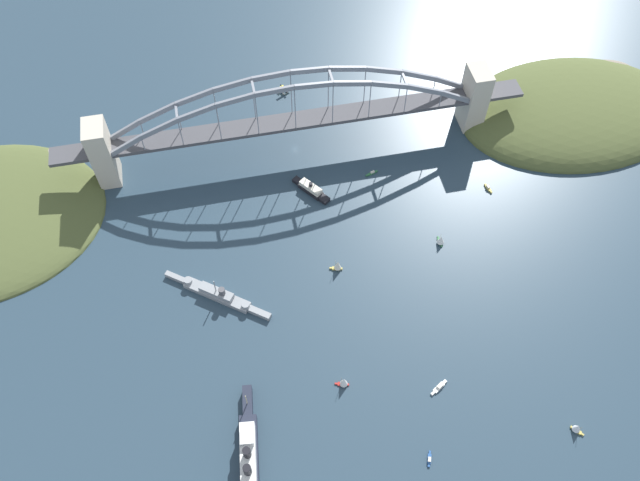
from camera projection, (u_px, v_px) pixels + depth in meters
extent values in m
plane|color=#283D4C|center=(295.00, 149.00, 430.67)|extent=(1400.00, 1400.00, 0.00)
cube|color=beige|center=(474.00, 98.00, 425.68)|extent=(12.91, 19.32, 44.99)
cube|color=beige|center=(102.00, 153.00, 398.52)|extent=(12.91, 19.32, 44.99)
cube|color=#47474C|center=(294.00, 121.00, 409.62)|extent=(225.01, 14.44, 2.40)
cube|color=#47474C|center=(502.00, 90.00, 425.30)|extent=(24.00, 14.44, 2.40)
cube|color=#47474C|center=(70.00, 155.00, 393.94)|extent=(24.00, 14.44, 2.40)
cube|color=gray|center=(451.00, 84.00, 420.06)|extent=(24.64, 1.80, 15.03)
cube|color=gray|center=(419.00, 76.00, 408.46)|extent=(24.36, 1.80, 12.45)
cube|color=gray|center=(384.00, 70.00, 399.10)|extent=(24.05, 1.80, 9.85)
cube|color=gray|center=(347.00, 69.00, 391.98)|extent=(23.70, 1.80, 7.22)
cube|color=gray|center=(310.00, 71.00, 387.10)|extent=(23.33, 1.80, 4.55)
cube|color=gray|center=(271.00, 76.00, 384.46)|extent=(23.33, 1.80, 4.55)
cube|color=gray|center=(232.00, 85.00, 384.06)|extent=(23.70, 1.80, 7.22)
cube|color=gray|center=(194.00, 97.00, 385.89)|extent=(24.05, 1.80, 9.85)
cube|color=gray|center=(158.00, 113.00, 389.97)|extent=(24.36, 1.80, 12.45)
cube|color=gray|center=(123.00, 132.00, 396.28)|extent=(24.64, 1.80, 15.03)
cube|color=gray|center=(458.00, 97.00, 412.88)|extent=(24.64, 1.80, 15.03)
cube|color=gray|center=(425.00, 90.00, 401.28)|extent=(24.36, 1.80, 12.45)
cube|color=gray|center=(390.00, 85.00, 391.92)|extent=(24.05, 1.80, 9.85)
cube|color=gray|center=(352.00, 83.00, 384.80)|extent=(23.70, 1.80, 7.22)
cube|color=gray|center=(314.00, 85.00, 379.92)|extent=(23.33, 1.80, 4.55)
cube|color=gray|center=(275.00, 91.00, 377.28)|extent=(23.33, 1.80, 4.55)
cube|color=gray|center=(235.00, 100.00, 376.88)|extent=(23.70, 1.80, 7.22)
cube|color=gray|center=(196.00, 113.00, 378.71)|extent=(24.05, 1.80, 9.85)
cube|color=gray|center=(159.00, 129.00, 382.79)|extent=(24.36, 1.80, 12.45)
cube|color=gray|center=(124.00, 147.00, 389.10)|extent=(24.64, 1.80, 15.03)
cube|color=gray|center=(470.00, 95.00, 422.83)|extent=(1.40, 13.00, 1.40)
cube|color=gray|center=(405.00, 79.00, 399.63)|extent=(1.40, 13.00, 1.40)
cube|color=gray|center=(331.00, 76.00, 385.39)|extent=(1.40, 13.00, 1.40)
cube|color=gray|center=(253.00, 87.00, 380.11)|extent=(1.40, 13.00, 1.40)
cube|color=gray|center=(177.00, 112.00, 383.78)|extent=(1.40, 13.00, 1.40)
cube|color=gray|center=(106.00, 149.00, 396.41)|extent=(1.40, 13.00, 1.40)
cylinder|color=gray|center=(434.00, 85.00, 418.24)|extent=(0.56, 0.56, 11.00)
cylinder|color=gray|center=(440.00, 99.00, 411.06)|extent=(0.56, 0.56, 11.00)
cylinder|color=gray|center=(400.00, 85.00, 411.68)|extent=(0.56, 0.56, 20.49)
cylinder|color=gray|center=(406.00, 99.00, 404.50)|extent=(0.56, 0.56, 20.49)
cylinder|color=gray|center=(365.00, 86.00, 406.24)|extent=(0.56, 0.56, 27.27)
cylinder|color=gray|center=(370.00, 100.00, 399.06)|extent=(0.56, 0.56, 27.27)
cylinder|color=gray|center=(328.00, 89.00, 401.92)|extent=(0.56, 0.56, 31.34)
cylinder|color=gray|center=(333.00, 103.00, 394.74)|extent=(0.56, 0.56, 31.34)
cylinder|color=gray|center=(291.00, 93.00, 398.72)|extent=(0.56, 0.56, 32.69)
cylinder|color=gray|center=(295.00, 108.00, 391.54)|extent=(0.56, 0.56, 32.69)
cylinder|color=gray|center=(254.00, 99.00, 396.64)|extent=(0.56, 0.56, 31.34)
cylinder|color=gray|center=(257.00, 114.00, 389.46)|extent=(0.56, 0.56, 31.34)
cylinder|color=gray|center=(216.00, 107.00, 395.67)|extent=(0.56, 0.56, 27.27)
cylinder|color=gray|center=(219.00, 123.00, 388.49)|extent=(0.56, 0.56, 27.27)
cylinder|color=gray|center=(179.00, 117.00, 395.83)|extent=(0.56, 0.56, 20.49)
cylinder|color=gray|center=(181.00, 132.00, 388.65)|extent=(0.56, 0.56, 20.49)
cylinder|color=gray|center=(142.00, 128.00, 397.11)|extent=(0.56, 0.56, 11.00)
cylinder|color=gray|center=(143.00, 144.00, 389.93)|extent=(0.56, 0.56, 11.00)
ellipsoid|color=#4C562D|center=(571.00, 114.00, 449.02)|extent=(156.62, 106.38, 31.93)
ellipsoid|color=#756B5B|center=(600.00, 78.00, 469.20)|extent=(54.82, 31.91, 17.56)
ellipsoid|color=#756B5B|center=(40.00, 171.00, 420.09)|extent=(52.60, 37.08, 8.94)
cube|color=#1E2333|center=(249.00, 464.00, 312.60)|extent=(13.87, 47.30, 6.19)
cube|color=#1E2333|center=(248.00, 402.00, 330.06)|extent=(6.47, 15.98, 6.19)
cube|color=white|center=(248.00, 460.00, 307.30)|extent=(11.25, 35.57, 6.65)
cube|color=white|center=(247.00, 437.00, 308.64)|extent=(7.28, 8.38, 3.20)
cylinder|color=black|center=(247.00, 453.00, 302.78)|extent=(3.86, 3.86, 6.69)
cylinder|color=black|center=(247.00, 470.00, 298.36)|extent=(3.86, 3.86, 6.69)
cylinder|color=tan|center=(246.00, 400.00, 322.29)|extent=(0.50, 0.50, 10.00)
cube|color=gray|center=(217.00, 295.00, 366.75)|extent=(36.27, 29.27, 3.02)
cube|color=gray|center=(176.00, 278.00, 373.12)|extent=(12.55, 10.37, 3.02)
cube|color=gray|center=(259.00, 313.00, 360.38)|extent=(12.90, 10.85, 3.02)
cube|color=gray|center=(216.00, 292.00, 364.16)|extent=(19.31, 16.22, 3.25)
cylinder|color=gray|center=(188.00, 281.00, 368.98)|extent=(4.61, 4.61, 2.20)
cylinder|color=gray|center=(246.00, 305.00, 360.22)|extent=(4.61, 4.61, 2.20)
cylinder|color=gray|center=(215.00, 286.00, 358.69)|extent=(0.60, 0.60, 10.00)
cylinder|color=#4C4C51|center=(222.00, 291.00, 360.05)|extent=(3.62, 3.62, 4.40)
cube|color=black|center=(311.00, 190.00, 409.29)|extent=(14.84, 16.98, 2.83)
cube|color=black|center=(298.00, 181.00, 413.46)|extent=(6.67, 6.96, 2.83)
cube|color=black|center=(324.00, 199.00, 405.12)|extent=(7.33, 7.46, 2.83)
cube|color=beige|center=(311.00, 187.00, 406.90)|extent=(13.29, 15.33, 2.96)
cylinder|color=black|center=(311.00, 184.00, 404.69)|extent=(2.36, 2.36, 2.40)
cylinder|color=#B7B7B2|center=(286.00, 91.00, 461.09)|extent=(3.33, 4.86, 0.90)
cylinder|color=#B7B7B2|center=(282.00, 93.00, 459.96)|extent=(3.33, 4.86, 0.90)
cylinder|color=black|center=(285.00, 89.00, 460.20)|extent=(0.14, 0.14, 1.25)
cylinder|color=black|center=(282.00, 91.00, 459.07)|extent=(0.14, 0.14, 1.25)
ellipsoid|color=gold|center=(284.00, 89.00, 458.56)|extent=(4.65, 6.69, 1.36)
cylinder|color=black|center=(287.00, 91.00, 457.24)|extent=(1.52, 1.34, 1.29)
cube|color=gold|center=(284.00, 89.00, 457.72)|extent=(10.60, 7.11, 0.20)
cube|color=gold|center=(281.00, 87.00, 459.73)|extent=(4.26, 3.10, 0.12)
cube|color=black|center=(281.00, 85.00, 458.67)|extent=(0.65, 1.01, 1.50)
cube|color=gold|center=(336.00, 268.00, 377.76)|extent=(4.84, 3.12, 1.09)
cube|color=gold|center=(331.00, 268.00, 377.86)|extent=(1.68, 1.27, 1.09)
cube|color=gold|center=(341.00, 269.00, 377.65)|extent=(1.72, 1.44, 1.09)
cylinder|color=tan|center=(335.00, 264.00, 374.05)|extent=(0.16, 0.16, 7.92)
cone|color=silver|center=(338.00, 265.00, 374.33)|extent=(5.03, 5.03, 6.34)
cube|color=#B2231E|center=(342.00, 384.00, 338.23)|extent=(4.86, 3.20, 0.74)
cube|color=#B2231E|center=(336.00, 384.00, 338.38)|extent=(1.69, 1.29, 0.74)
cube|color=#B2231E|center=(348.00, 385.00, 338.09)|extent=(1.74, 1.47, 0.74)
cylinder|color=tan|center=(341.00, 381.00, 334.76)|extent=(0.16, 0.16, 7.72)
cone|color=white|center=(344.00, 381.00, 335.01)|extent=(5.09, 5.09, 6.18)
cube|color=gold|center=(488.00, 188.00, 411.10)|extent=(2.74, 4.96, 1.17)
cube|color=gold|center=(491.00, 192.00, 409.49)|extent=(1.28, 1.74, 1.17)
cube|color=gold|center=(486.00, 185.00, 412.70)|extent=(1.47, 1.78, 1.17)
cube|color=beige|center=(488.00, 187.00, 410.47)|extent=(1.88, 2.60, 1.07)
cube|color=#2D6B3D|center=(440.00, 242.00, 388.54)|extent=(1.99, 4.66, 0.78)
cube|color=#2D6B3D|center=(438.00, 237.00, 390.23)|extent=(0.89, 1.56, 0.78)
cube|color=#2D6B3D|center=(441.00, 246.00, 386.84)|extent=(1.06, 1.56, 0.78)
cylinder|color=tan|center=(440.00, 237.00, 385.64)|extent=(0.16, 0.16, 6.76)
cone|color=white|center=(441.00, 240.00, 385.17)|extent=(4.32, 4.32, 5.40)
cube|color=silver|center=(439.00, 388.00, 337.03)|extent=(7.09, 5.64, 1.06)
cube|color=silver|center=(433.00, 393.00, 335.29)|extent=(2.64, 2.34, 1.06)
cube|color=silver|center=(445.00, 382.00, 338.78)|extent=(2.78, 2.57, 1.06)
cube|color=beige|center=(440.00, 386.00, 336.51)|extent=(3.93, 3.45, 1.01)
cube|color=#234C8C|center=(429.00, 459.00, 316.66)|extent=(3.36, 5.02, 0.91)
cube|color=#234C8C|center=(430.00, 452.00, 318.40)|extent=(1.48, 1.81, 0.91)
cube|color=#234C8C|center=(429.00, 465.00, 314.91)|extent=(1.66, 1.88, 0.91)
cube|color=beige|center=(430.00, 459.00, 315.52)|extent=(2.17, 2.70, 1.06)
cube|color=gold|center=(577.00, 431.00, 324.33)|extent=(4.16, 4.49, 0.98)
cube|color=gold|center=(582.00, 435.00, 323.31)|extent=(1.55, 1.63, 0.98)
cube|color=gold|center=(572.00, 427.00, 325.34)|extent=(1.68, 1.74, 0.98)
cylinder|color=tan|center=(580.00, 429.00, 321.28)|extent=(0.16, 0.16, 6.09)
cone|color=white|center=(577.00, 428.00, 321.98)|extent=(5.56, 5.56, 4.87)
cube|color=#2D6B3D|center=(372.00, 173.00, 418.21)|extent=(5.48, 3.08, 0.91)
cube|color=#2D6B3D|center=(367.00, 175.00, 417.25)|extent=(1.93, 1.35, 0.91)
cube|color=#2D6B3D|center=(376.00, 171.00, 419.17)|extent=(1.98, 1.52, 0.91)
cube|color=beige|center=(373.00, 172.00, 417.56)|extent=(2.88, 1.99, 1.11)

